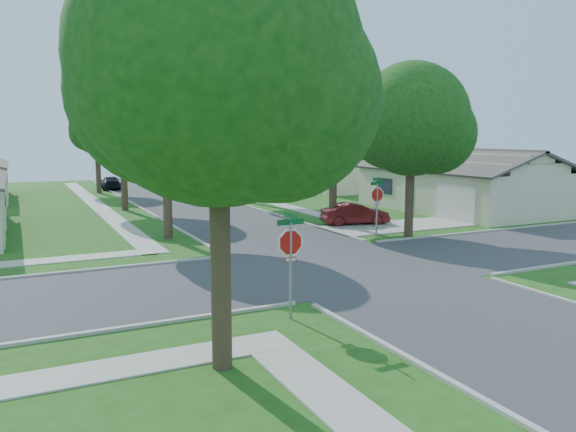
{
  "coord_description": "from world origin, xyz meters",
  "views": [
    {
      "loc": [
        -11.33,
        -18.17,
        5.02
      ],
      "look_at": [
        -0.83,
        3.42,
        1.6
      ],
      "focal_mm": 35.0,
      "sensor_mm": 36.0,
      "label": 1
    }
  ],
  "objects_px": {
    "tree_e_near": "(334,125)",
    "tree_e_mid": "(252,119)",
    "car_curb_east": "(196,185)",
    "house_ne_far": "(329,173)",
    "tree_w_near": "(166,113)",
    "tree_w_far": "(97,131)",
    "tree_ne_corner": "(413,124)",
    "car_curb_west": "(111,183)",
    "stop_sign_sw": "(291,247)",
    "tree_w_mid": "(122,114)",
    "house_ne_near": "(461,188)",
    "car_driveway": "(355,214)",
    "tree_e_far": "(200,126)",
    "tree_sw_corner": "(220,75)",
    "stop_sign_ne": "(377,197)"
  },
  "relations": [
    {
      "from": "stop_sign_ne",
      "to": "house_ne_far",
      "type": "height_order",
      "value": "house_ne_far"
    },
    {
      "from": "tree_e_mid",
      "to": "tree_w_far",
      "type": "bearing_deg",
      "value": 125.9
    },
    {
      "from": "house_ne_near",
      "to": "tree_sw_corner",
      "type": "bearing_deg",
      "value": -142.48
    },
    {
      "from": "house_ne_near",
      "to": "car_curb_east",
      "type": "height_order",
      "value": "house_ne_near"
    },
    {
      "from": "stop_sign_sw",
      "to": "tree_w_far",
      "type": "relative_size",
      "value": 0.37
    },
    {
      "from": "tree_ne_corner",
      "to": "car_curb_west",
      "type": "xyz_separation_m",
      "value": [
        -9.56,
        33.03,
        -4.97
      ]
    },
    {
      "from": "tree_w_near",
      "to": "tree_w_far",
      "type": "relative_size",
      "value": 1.12
    },
    {
      "from": "tree_w_mid",
      "to": "tree_e_near",
      "type": "bearing_deg",
      "value": -51.95
    },
    {
      "from": "tree_ne_corner",
      "to": "tree_w_mid",
      "type": "bearing_deg",
      "value": 123.22
    },
    {
      "from": "tree_e_near",
      "to": "car_curb_east",
      "type": "distance_m",
      "value": 22.35
    },
    {
      "from": "tree_e_far",
      "to": "car_curb_east",
      "type": "distance_m",
      "value": 6.44
    },
    {
      "from": "stop_sign_sw",
      "to": "house_ne_near",
      "type": "distance_m",
      "value": 25.98
    },
    {
      "from": "tree_e_near",
      "to": "house_ne_far",
      "type": "xyz_separation_m",
      "value": [
        11.24,
        19.99,
        -4.13
      ]
    },
    {
      "from": "tree_w_mid",
      "to": "car_curb_east",
      "type": "xyz_separation_m",
      "value": [
        7.84,
        9.73,
        -5.84
      ]
    },
    {
      "from": "tree_e_far",
      "to": "tree_sw_corner",
      "type": "distance_m",
      "value": 42.77
    },
    {
      "from": "car_curb_east",
      "to": "house_ne_far",
      "type": "bearing_deg",
      "value": -11.2
    },
    {
      "from": "house_ne_far",
      "to": "car_curb_west",
      "type": "relative_size",
      "value": 3.2
    },
    {
      "from": "car_driveway",
      "to": "car_curb_west",
      "type": "xyz_separation_m",
      "value": [
        -9.2,
        28.54,
        -0.01
      ]
    },
    {
      "from": "tree_w_near",
      "to": "car_driveway",
      "type": "bearing_deg",
      "value": -1.65
    },
    {
      "from": "house_ne_far",
      "to": "tree_ne_corner",
      "type": "bearing_deg",
      "value": -111.23
    },
    {
      "from": "tree_w_near",
      "to": "tree_w_far",
      "type": "xyz_separation_m",
      "value": [
        -0.01,
        25.0,
        -0.61
      ]
    },
    {
      "from": "tree_ne_corner",
      "to": "house_ne_near",
      "type": "xyz_separation_m",
      "value": [
        9.63,
        6.79,
        -4.08
      ]
    },
    {
      "from": "stop_sign_sw",
      "to": "house_ne_near",
      "type": "bearing_deg",
      "value": 37.18
    },
    {
      "from": "tree_ne_corner",
      "to": "car_driveway",
      "type": "distance_m",
      "value": 6.7
    },
    {
      "from": "house_ne_near",
      "to": "house_ne_far",
      "type": "relative_size",
      "value": 1.0
    },
    {
      "from": "tree_w_mid",
      "to": "car_driveway",
      "type": "distance_m",
      "value": 17.29
    },
    {
      "from": "house_ne_far",
      "to": "car_curb_west",
      "type": "bearing_deg",
      "value": 156.76
    },
    {
      "from": "stop_sign_sw",
      "to": "car_driveway",
      "type": "distance_m",
      "value": 17.2
    },
    {
      "from": "tree_w_mid",
      "to": "car_curb_east",
      "type": "relative_size",
      "value": 2.5
    },
    {
      "from": "tree_ne_corner",
      "to": "car_curb_east",
      "type": "xyz_separation_m",
      "value": [
        -3.16,
        26.53,
        -4.94
      ]
    },
    {
      "from": "tree_w_far",
      "to": "tree_e_near",
      "type": "bearing_deg",
      "value": -69.39
    },
    {
      "from": "tree_w_mid",
      "to": "car_curb_west",
      "type": "relative_size",
      "value": 2.25
    },
    {
      "from": "tree_ne_corner",
      "to": "house_ne_far",
      "type": "xyz_separation_m",
      "value": [
        9.63,
        24.79,
        -4.08
      ]
    },
    {
      "from": "tree_w_near",
      "to": "car_curb_east",
      "type": "xyz_separation_m",
      "value": [
        7.84,
        21.73,
        -5.46
      ]
    },
    {
      "from": "house_ne_near",
      "to": "tree_e_near",
      "type": "bearing_deg",
      "value": -169.96
    },
    {
      "from": "tree_w_far",
      "to": "car_curb_west",
      "type": "bearing_deg",
      "value": 65.82
    },
    {
      "from": "tree_w_mid",
      "to": "house_ne_far",
      "type": "distance_m",
      "value": 22.68
    },
    {
      "from": "stop_sign_ne",
      "to": "tree_e_near",
      "type": "relative_size",
      "value": 0.36
    },
    {
      "from": "tree_w_far",
      "to": "tree_sw_corner",
      "type": "xyz_separation_m",
      "value": [
        -2.78,
        -41.0,
        0.76
      ]
    },
    {
      "from": "tree_w_near",
      "to": "car_curb_east",
      "type": "relative_size",
      "value": 2.34
    },
    {
      "from": "tree_e_near",
      "to": "tree_e_mid",
      "type": "bearing_deg",
      "value": 89.97
    },
    {
      "from": "stop_sign_sw",
      "to": "tree_w_far",
      "type": "xyz_separation_m",
      "value": [
        0.05,
        38.71,
        3.48
      ]
    },
    {
      "from": "stop_sign_sw",
      "to": "stop_sign_ne",
      "type": "height_order",
      "value": "same"
    },
    {
      "from": "tree_w_mid",
      "to": "car_curb_west",
      "type": "xyz_separation_m",
      "value": [
        1.44,
        16.23,
        -5.87
      ]
    },
    {
      "from": "tree_e_mid",
      "to": "car_curb_west",
      "type": "bearing_deg",
      "value": 116.12
    },
    {
      "from": "tree_ne_corner",
      "to": "car_curb_west",
      "type": "relative_size",
      "value": 2.04
    },
    {
      "from": "tree_ne_corner",
      "to": "tree_e_far",
      "type": "bearing_deg",
      "value": 93.09
    },
    {
      "from": "house_ne_near",
      "to": "car_curb_east",
      "type": "distance_m",
      "value": 23.54
    },
    {
      "from": "tree_e_far",
      "to": "car_curb_west",
      "type": "bearing_deg",
      "value": 157.89
    },
    {
      "from": "house_ne_far",
      "to": "car_driveway",
      "type": "height_order",
      "value": "house_ne_far"
    }
  ]
}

